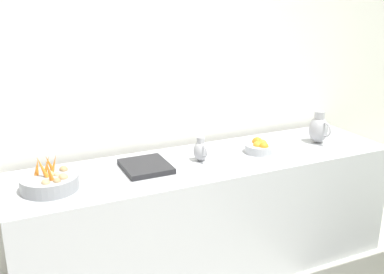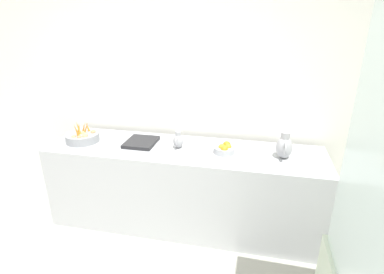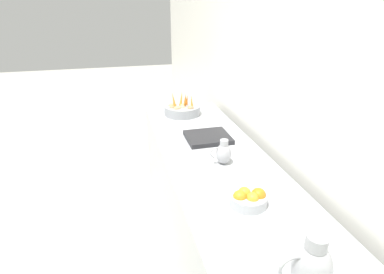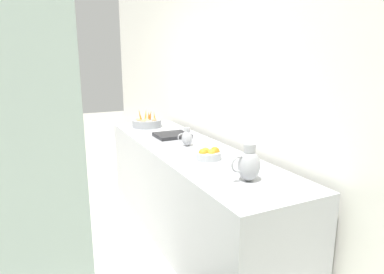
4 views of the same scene
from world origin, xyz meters
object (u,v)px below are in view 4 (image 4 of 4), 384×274
at_px(vegetable_colander, 147,123).
at_px(metal_pitcher_tall, 249,164).
at_px(orange_bowl, 209,154).
at_px(metal_pitcher_short, 187,138).

relative_size(vegetable_colander, metal_pitcher_tall, 1.36).
bearing_deg(vegetable_colander, metal_pitcher_tall, 90.75).
relative_size(orange_bowl, metal_pitcher_short, 1.19).
relative_size(metal_pitcher_tall, metal_pitcher_short, 1.46).
relative_size(orange_bowl, metal_pitcher_tall, 0.82).
height_order(vegetable_colander, metal_pitcher_tall, metal_pitcher_tall).
xyz_separation_m(vegetable_colander, orange_bowl, (-0.03, 1.50, -0.01)).
bearing_deg(vegetable_colander, orange_bowl, 91.01).
distance_m(vegetable_colander, metal_pitcher_tall, 2.04).
relative_size(vegetable_colander, metal_pitcher_short, 1.99).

